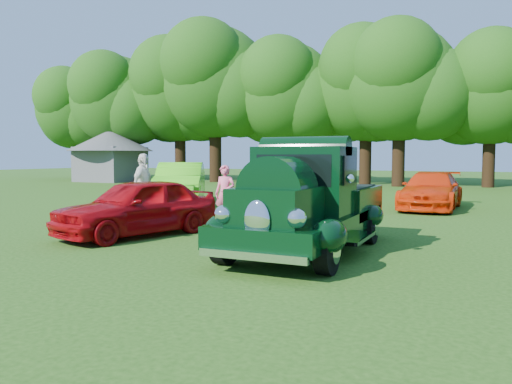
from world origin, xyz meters
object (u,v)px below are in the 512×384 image
at_px(spectator_white, 143,186).
at_px(back_car_orange, 431,190).
at_px(red_convertible, 137,207).
at_px(gazebo, 111,150).
at_px(back_car_lime, 180,183).
at_px(spectator_grey, 256,185).
at_px(spectator_pink, 225,194).
at_px(hero_pickup, 308,206).
at_px(back_car_black, 290,190).

bearing_deg(spectator_white, back_car_orange, -59.90).
distance_m(red_convertible, gazebo, 27.52).
distance_m(back_car_orange, spectator_white, 10.04).
relative_size(red_convertible, gazebo, 0.63).
bearing_deg(red_convertible, back_car_lime, 132.91).
distance_m(back_car_lime, spectator_grey, 5.13).
xyz_separation_m(back_car_lime, spectator_pink, (4.36, -4.32, -0.00)).
xyz_separation_m(spectator_grey, spectator_white, (-2.75, -2.11, 0.01)).
bearing_deg(spectator_grey, red_convertible, -59.65).
xyz_separation_m(back_car_orange, spectator_grey, (-4.79, -4.51, 0.30)).
bearing_deg(hero_pickup, red_convertible, 177.83).
xyz_separation_m(hero_pickup, spectator_white, (-6.17, 2.82, 0.09)).
distance_m(spectator_pink, gazebo, 25.97).
bearing_deg(gazebo, red_convertible, -47.60).
bearing_deg(spectator_grey, back_car_lime, -168.43).
bearing_deg(red_convertible, spectator_pink, 92.20).
bearing_deg(spectator_pink, back_car_lime, 131.26).
bearing_deg(spectator_pink, hero_pickup, -45.18).
bearing_deg(red_convertible, back_car_orange, 75.10).
distance_m(hero_pickup, spectator_white, 6.79).
xyz_separation_m(back_car_lime, back_car_orange, (9.27, 2.02, -0.16)).
bearing_deg(red_convertible, spectator_grey, 96.13).
bearing_deg(spectator_grey, spectator_white, -101.87).
distance_m(back_car_black, spectator_white, 5.36).
bearing_deg(back_car_orange, spectator_grey, -134.77).
height_order(back_car_lime, spectator_white, spectator_white).
distance_m(red_convertible, spectator_white, 3.27).
bearing_deg(gazebo, hero_pickup, -41.87).
height_order(hero_pickup, spectator_white, hero_pickup).
relative_size(hero_pickup, gazebo, 0.82).
bearing_deg(gazebo, back_car_lime, -41.14).
distance_m(back_car_lime, back_car_orange, 9.49).
distance_m(back_car_lime, spectator_white, 4.92).
bearing_deg(gazebo, spectator_pink, -41.99).
distance_m(back_car_black, spectator_grey, 2.35).
xyz_separation_m(back_car_lime, back_car_black, (4.74, -0.18, -0.14)).
height_order(back_car_black, spectator_white, spectator_white).
height_order(hero_pickup, red_convertible, hero_pickup).
relative_size(back_car_black, back_car_orange, 1.08).
relative_size(back_car_black, spectator_grey, 2.54).
bearing_deg(back_car_lime, back_car_black, -30.75).
height_order(hero_pickup, spectator_pink, hero_pickup).
bearing_deg(back_car_orange, spectator_white, -136.80).
bearing_deg(spectator_pink, red_convertible, -108.26).
bearing_deg(back_car_orange, back_car_black, -152.21).
bearing_deg(red_convertible, spectator_white, 141.76).
xyz_separation_m(back_car_lime, spectator_white, (1.73, -4.60, 0.16)).
bearing_deg(back_car_lime, spectator_white, -98.00).
height_order(back_car_orange, spectator_grey, spectator_grey).
bearing_deg(back_car_lime, spectator_grey, -57.71).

